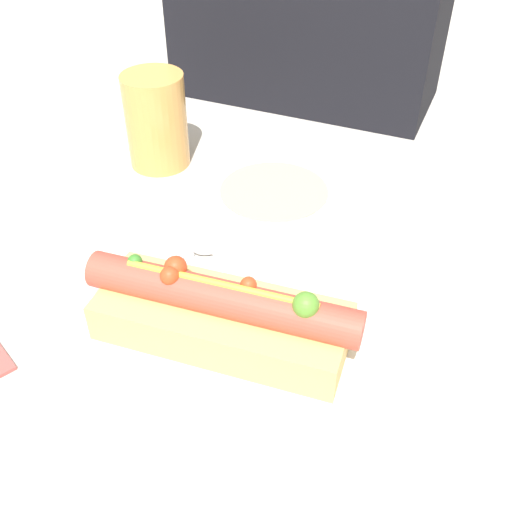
# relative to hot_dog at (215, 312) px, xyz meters

# --- Properties ---
(ground_plane) EXTENTS (4.00, 4.00, 0.00)m
(ground_plane) POSITION_rel_hot_dog_xyz_m (0.00, 0.06, -0.04)
(ground_plane) COLOR #BCB7AD
(dinner_plate) EXTENTS (0.28, 0.28, 0.02)m
(dinner_plate) POSITION_rel_hot_dog_xyz_m (0.00, 0.06, -0.03)
(dinner_plate) COLOR white
(dinner_plate) RESTS_ON ground_plane
(hot_dog) EXTENTS (0.19, 0.08, 0.06)m
(hot_dog) POSITION_rel_hot_dog_xyz_m (0.00, 0.00, 0.00)
(hot_dog) COLOR #DBAD60
(hot_dog) RESTS_ON dinner_plate
(soup_bowl) EXTENTS (0.10, 0.10, 0.05)m
(soup_bowl) POSITION_rel_hot_dog_xyz_m (-0.00, 0.10, 0.01)
(soup_bowl) COLOR white
(soup_bowl) RESTS_ON dinner_plate
(spoon) EXTENTS (0.10, 0.13, 0.01)m
(spoon) POSITION_rel_hot_dog_xyz_m (-0.05, 0.07, -0.02)
(spoon) COLOR #B7B7BC
(spoon) RESTS_ON dinner_plate
(drinking_glass) EXTENTS (0.06, 0.06, 0.09)m
(drinking_glass) POSITION_rel_hot_dog_xyz_m (-0.17, 0.21, 0.01)
(drinking_glass) COLOR #D8994C
(drinking_glass) RESTS_ON ground_plane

